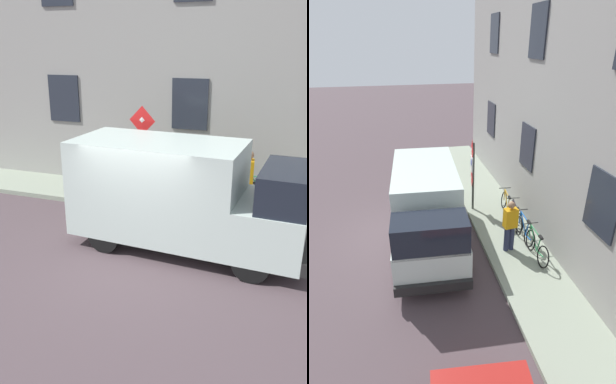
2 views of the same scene
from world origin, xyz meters
The scene contains 10 objects.
ground_plane centered at (0.00, 0.00, 0.00)m, with size 80.00×80.00×0.00m, color #4A3C40.
sidewalk_slab centered at (3.54, 0.00, 0.07)m, with size 1.97×17.58×0.14m, color gray.
building_facade centered at (4.87, 0.00, 4.43)m, with size 0.75×15.58×8.85m.
sign_post_stacked centered at (2.75, 0.85, 1.84)m, with size 0.18×0.56×2.72m.
delivery_van centered at (0.86, -0.84, 1.33)m, with size 2.31×5.44×2.50m.
bicycle_green centered at (3.97, -2.45, 0.51)m, with size 0.46×1.71×0.89m.
bicycle_blue centered at (3.97, -1.58, 0.51)m, with size 0.46×1.71×0.89m.
bicycle_black centered at (3.97, -0.71, 0.51)m, with size 0.47×1.71×0.89m.
bicycle_orange centered at (3.97, 0.17, 0.51)m, with size 0.46×1.72×0.89m.
pedestrian centered at (3.27, -2.00, 1.07)m, with size 0.43×0.31×1.72m.
Camera 2 is at (0.13, -9.66, 6.17)m, focal length 29.28 mm.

